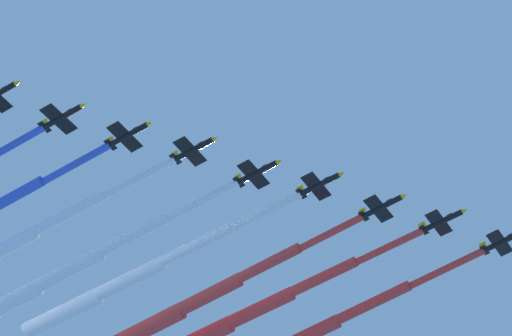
{
  "coord_description": "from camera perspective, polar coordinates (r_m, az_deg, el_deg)",
  "views": [
    {
      "loc": [
        48.16,
        109.46,
        -11.88
      ],
      "look_at": [
        0.0,
        0.0,
        198.33
      ],
      "focal_mm": 89.43,
      "sensor_mm": 36.0,
      "label": 1
    }
  ],
  "objects": [
    {
      "name": "jet_port_inner",
      "position": [
        259.29,
        -0.07,
        -6.44
      ],
      "size": [
        43.32,
        59.16,
        4.53
      ],
      "color": "black"
    },
    {
      "name": "jet_port_mid",
      "position": [
        257.58,
        -5.96,
        -5.11
      ],
      "size": [
        45.88,
        62.19,
        4.49
      ],
      "color": "black"
    },
    {
      "name": "jet_starboard_mid",
      "position": [
        255.3,
        -8.65,
        -4.7
      ],
      "size": [
        45.08,
        62.41,
        4.47
      ],
      "color": "black"
    },
    {
      "name": "jet_starboard_inner",
      "position": [
        256.26,
        -2.32,
        -5.82
      ],
      "size": [
        40.57,
        57.53,
        4.48
      ],
      "color": "black"
    }
  ]
}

